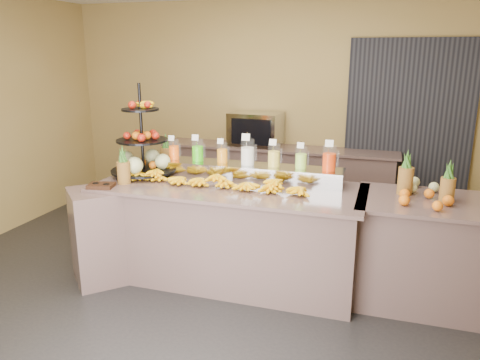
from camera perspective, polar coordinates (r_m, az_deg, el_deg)
The scene contains 20 objects.
ground at distance 4.43m, azimuth -2.62°, elevation -13.41°, with size 6.00×6.00×0.00m, color black.
room_envelope at distance 4.59m, azimuth 2.81°, elevation 12.13°, with size 6.04×5.02×2.82m.
buffet_counter at distance 4.49m, azimuth -2.92°, elevation -6.45°, with size 2.75×1.25×0.93m.
right_counter at distance 4.38m, azimuth 20.85°, elevation -8.05°, with size 1.08×0.88×0.93m.
back_ledge at distance 6.27m, azimuth 4.46°, elevation -0.10°, with size 3.10×0.55×0.93m.
pitcher_tray at distance 4.55m, azimuth 0.93°, elevation 0.99°, with size 1.85×0.30×0.15m, color gray.
juice_pitcher_orange_a at distance 4.79m, azimuth -8.06°, elevation 3.58°, with size 0.11×0.11×0.26m.
juice_pitcher_green at distance 4.68m, azimuth -5.18°, elevation 3.50°, with size 0.12×0.12×0.28m.
juice_pitcher_orange_b at distance 4.59m, azimuth -2.18°, elevation 3.20°, with size 0.11×0.11×0.26m.
juice_pitcher_milk at distance 4.51m, azimuth 0.93°, elevation 3.26°, with size 0.13×0.14×0.32m.
juice_pitcher_lemon at distance 4.44m, azimuth 4.15°, elevation 2.86°, with size 0.12×0.12×0.28m.
juice_pitcher_lime at distance 4.39m, azimuth 7.45°, elevation 2.55°, with size 0.11×0.11×0.27m.
juice_pitcher_orange_c at distance 4.35m, azimuth 10.82°, elevation 2.47°, with size 0.13×0.13×0.31m.
banana_heap at distance 4.34m, azimuth -3.11°, elevation 0.05°, with size 1.80×0.16×0.15m.
fruit_stand at distance 4.76m, azimuth -11.31°, elevation 3.28°, with size 0.74×0.74×0.91m.
condiment_caddy at distance 4.48m, azimuth -16.57°, elevation -0.66°, with size 0.23×0.17×0.03m, color black.
pineapple_left_a at distance 4.53m, azimuth -14.01°, elevation 1.26°, with size 0.12×0.12×0.37m.
pineapple_left_b at distance 5.04m, azimuth -8.98°, elevation 3.00°, with size 0.12×0.12×0.38m.
right_fruit_pile at distance 4.18m, azimuth 21.46°, elevation -1.36°, with size 0.46×0.44×0.24m.
oven_warmer at distance 6.20m, azimuth 1.96°, elevation 6.21°, with size 0.66×0.46×0.44m, color gray.
Camera 1 is at (1.37, -3.64, 2.13)m, focal length 35.00 mm.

